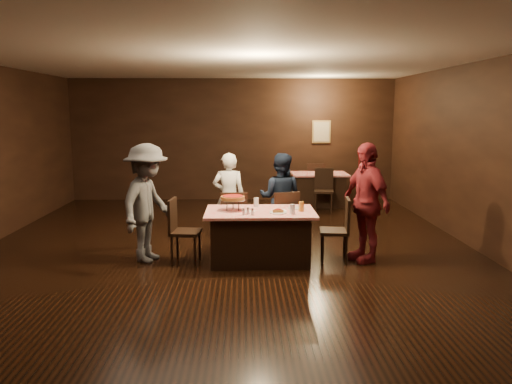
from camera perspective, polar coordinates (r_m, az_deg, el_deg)
room at (r=7.47m, az=-3.47°, el=8.62°), size 10.00×10.04×3.02m
main_table at (r=7.41m, az=0.47°, el=-5.07°), size 1.60×1.00×0.77m
back_table at (r=11.86m, az=7.21°, el=0.31°), size 1.30×0.90×0.77m
chair_far_left at (r=8.11m, az=-2.53°, el=-3.16°), size 0.43×0.43×0.95m
chair_far_right at (r=8.14m, az=3.12°, el=-3.12°), size 0.51×0.51×0.95m
chair_end_left at (r=7.43m, az=-8.06°, el=-4.40°), size 0.46×0.46×0.95m
chair_end_right at (r=7.50m, az=8.92°, el=-4.30°), size 0.47×0.47×0.95m
chair_back_near at (r=11.16m, az=7.76°, el=0.20°), size 0.48×0.48×0.95m
chair_back_far at (r=12.43m, az=6.81°, el=1.15°), size 0.47×0.47×0.95m
diner_white_jacket at (r=8.53m, az=-3.12°, el=-0.59°), size 0.56×0.38×1.52m
diner_navy_hoodie at (r=8.45m, az=2.80°, el=-0.68°), size 0.87×0.76×1.52m
diner_grey_knit at (r=7.52m, az=-12.32°, el=-1.24°), size 0.99×1.28×1.75m
diner_red_shirt at (r=7.53m, az=12.42°, el=-1.16°), size 0.78×1.12×1.77m
pizza_stand at (r=7.33m, az=-2.66°, el=-0.70°), size 0.38×0.38×0.22m
plate_with_slice at (r=7.15m, az=2.53°, el=-2.23°), size 0.25×0.25×0.06m
plate_empty at (r=7.50m, az=4.64°, el=-1.84°), size 0.25×0.25×0.01m
glass_front_right at (r=7.09m, az=4.18°, el=-1.98°), size 0.08×0.08×0.14m
glass_amber at (r=7.30m, az=5.20°, el=-1.66°), size 0.08×0.08×0.14m
glass_back at (r=7.60m, az=0.02°, el=-1.19°), size 0.08×0.08×0.14m
condiments at (r=7.03m, az=-0.92°, el=-2.23°), size 0.17×0.10×0.09m
napkin_center at (r=7.34m, az=2.82°, el=-2.12°), size 0.19×0.19×0.01m
napkin_left at (r=7.27m, az=-0.70°, el=-2.22°), size 0.21×0.21×0.01m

